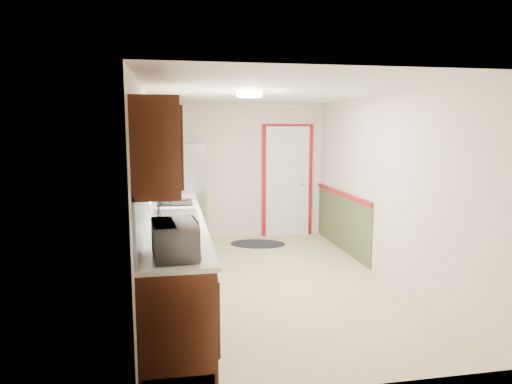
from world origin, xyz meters
name	(u,v)px	position (x,y,z in m)	size (l,w,h in m)	color
room_shell	(270,190)	(0.00, 0.00, 1.20)	(3.20, 5.20, 2.52)	tan
kitchen_run	(172,229)	(-1.24, -0.29, 0.81)	(0.63, 4.00, 2.20)	#33150B
back_wall_trim	(298,189)	(0.99, 2.21, 0.89)	(1.12, 2.30, 2.08)	maroon
ceiling_fixture	(249,94)	(-0.30, -0.20, 2.36)	(0.30, 0.30, 0.06)	#FFD88C
microwave	(175,236)	(-1.20, -1.95, 1.12)	(0.52, 0.29, 0.35)	white
refrigerator	(185,195)	(-1.02, 2.05, 0.86)	(0.74, 0.73, 1.72)	#B7B7BC
rug	(258,244)	(0.19, 1.90, 0.01)	(0.94, 0.61, 0.01)	black
cooktop	(175,202)	(-1.19, 0.75, 0.95)	(0.47, 0.56, 0.02)	black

